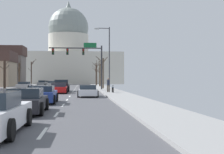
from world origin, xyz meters
TOP-DOWN VIEW (x-y plane):
  - ground at (0.00, -0.00)m, footprint 20.00×180.00m
  - signal_gantry at (4.80, 12.42)m, footprint 7.91×0.41m
  - street_lamp_right at (7.96, 5.93)m, footprint 2.00×0.24m
  - capitol_building at (0.00, 73.14)m, footprint 35.19×23.07m
  - pickup_truck_near_00 at (1.87, 8.90)m, footprint 2.37×5.73m
  - sedan_near_01 at (1.97, 3.10)m, footprint 2.17×4.64m
  - sedan_near_02 at (5.26, -4.30)m, footprint 1.98×4.29m
  - sedan_near_03 at (1.96, -11.79)m, footprint 2.00×4.37m
  - sedan_near_04 at (1.95, -18.18)m, footprint 2.01×4.53m
  - sedan_oncoming_00 at (-5.24, 20.76)m, footprint 2.22×4.45m
  - sedan_oncoming_01 at (-1.66, 32.95)m, footprint 2.04×4.58m
  - sedan_oncoming_02 at (-5.05, 43.11)m, footprint 2.00×4.51m
  - sedan_oncoming_03 at (-5.31, 51.61)m, footprint 2.11×4.72m
  - bare_tree_00 at (8.47, 49.40)m, footprint 1.49×1.61m
  - bare_tree_01 at (-8.27, 47.43)m, footprint 1.97×1.84m
  - bare_tree_02 at (8.06, 16.61)m, footprint 1.90×1.80m
  - bare_tree_03 at (-7.84, 29.72)m, footprint 1.23×2.13m
  - bare_tree_04 at (8.36, 30.63)m, footprint 1.95×1.56m
  - bare_tree_05 at (-7.82, 17.93)m, footprint 1.45×1.83m
  - bare_tree_06 at (7.94, 38.71)m, footprint 1.85×2.53m
  - pedestrian_00 at (7.81, 2.73)m, footprint 0.35×0.34m
  - bicycle_parked at (8.18, 1.23)m, footprint 0.12×1.77m

SIDE VIEW (x-z plane):
  - ground at x=0.00m, z-range -0.08..0.12m
  - bicycle_parked at x=8.18m, z-range 0.06..0.91m
  - sedan_near_02 at x=5.26m, z-range -0.02..1.10m
  - sedan_near_01 at x=1.97m, z-range -0.04..1.18m
  - sedan_oncoming_00 at x=-5.24m, z-range -0.03..1.17m
  - sedan_oncoming_03 at x=-5.31m, z-range -0.03..1.17m
  - sedan_near_04 at x=1.95m, z-range -0.05..1.19m
  - sedan_oncoming_01 at x=-1.66m, z-range -0.03..1.19m
  - sedan_near_03 at x=1.96m, z-range -0.03..1.20m
  - sedan_oncoming_02 at x=-5.05m, z-range -0.05..1.26m
  - pickup_truck_near_00 at x=1.87m, z-range -0.07..1.51m
  - pedestrian_00 at x=7.81m, z-range 0.23..1.90m
  - bare_tree_05 at x=-7.82m, z-range 0.20..4.81m
  - bare_tree_04 at x=8.36m, z-range -0.10..5.37m
  - bare_tree_03 at x=-7.84m, z-range 0.11..5.17m
  - bare_tree_00 at x=8.47m, z-range -0.05..5.92m
  - bare_tree_02 at x=8.06m, z-range 0.34..5.62m
  - bare_tree_06 at x=7.94m, z-range 0.02..5.96m
  - bare_tree_01 at x=-8.27m, z-range 0.04..6.72m
  - street_lamp_right at x=7.96m, z-range 0.84..9.06m
  - signal_gantry at x=4.80m, z-range 1.67..8.60m
  - capitol_building at x=0.00m, z-range -5.29..23.00m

